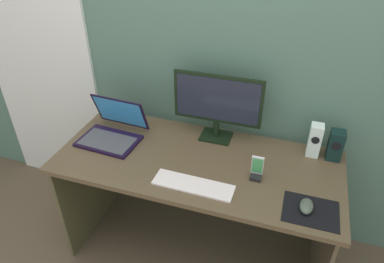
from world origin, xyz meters
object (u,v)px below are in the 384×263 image
(keyboard_external, at_px, (193,185))
(speaker_right, at_px, (336,145))
(laptop, at_px, (112,131))
(monitor, at_px, (217,104))
(speaker_near_monitor, at_px, (315,140))
(mouse, at_px, (306,206))
(phone_in_dock, at_px, (257,171))

(keyboard_external, bearing_deg, speaker_right, 35.44)
(speaker_right, bearing_deg, laptop, -170.87)
(monitor, bearing_deg, speaker_near_monitor, 0.52)
(laptop, height_order, keyboard_external, laptop)
(keyboard_external, bearing_deg, laptop, 157.79)
(monitor, bearing_deg, laptop, -161.48)
(monitor, bearing_deg, keyboard_external, -89.79)
(speaker_right, xyz_separation_m, laptop, (-1.24, -0.20, -0.04))
(speaker_near_monitor, bearing_deg, keyboard_external, -140.67)
(laptop, relative_size, keyboard_external, 0.88)
(mouse, distance_m, phone_in_dock, 0.29)
(monitor, bearing_deg, speaker_right, 0.43)
(speaker_right, relative_size, phone_in_dock, 1.24)
(keyboard_external, xyz_separation_m, phone_in_dock, (0.28, 0.15, 0.04))
(monitor, relative_size, keyboard_external, 1.25)
(laptop, distance_m, phone_in_dock, 0.87)
(monitor, xyz_separation_m, phone_in_dock, (0.29, -0.29, -0.18))
(speaker_near_monitor, bearing_deg, monitor, -179.48)
(speaker_near_monitor, height_order, mouse, speaker_near_monitor)
(speaker_near_monitor, xyz_separation_m, keyboard_external, (-0.55, -0.45, -0.09))
(laptop, distance_m, mouse, 1.15)
(monitor, distance_m, keyboard_external, 0.50)
(laptop, bearing_deg, speaker_near_monitor, 10.00)
(speaker_near_monitor, height_order, phone_in_dock, speaker_near_monitor)
(speaker_right, relative_size, keyboard_external, 0.43)
(speaker_right, distance_m, mouse, 0.46)
(mouse, xyz_separation_m, phone_in_dock, (-0.25, 0.14, 0.03))
(mouse, relative_size, phone_in_dock, 0.72)
(monitor, height_order, speaker_right, monitor)
(mouse, bearing_deg, laptop, 170.14)
(speaker_near_monitor, height_order, keyboard_external, speaker_near_monitor)
(monitor, height_order, keyboard_external, monitor)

